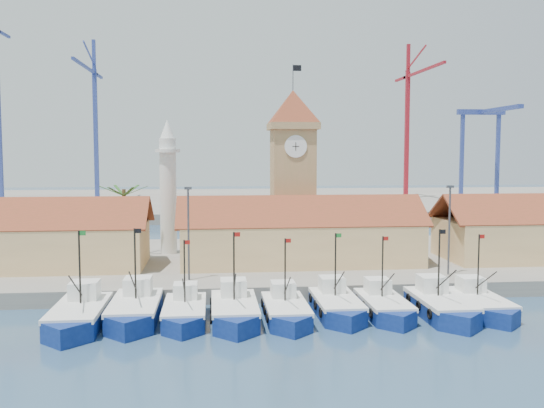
{
  "coord_description": "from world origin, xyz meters",
  "views": [
    {
      "loc": [
        -9.8,
        -46.27,
        13.83
      ],
      "look_at": [
        -3.31,
        18.0,
        8.3
      ],
      "focal_mm": 40.0,
      "sensor_mm": 36.0,
      "label": 1
    }
  ],
  "objects": [
    {
      "name": "boat_5",
      "position": [
        0.73,
        3.13,
        0.76
      ],
      "size": [
        3.55,
        9.73,
        7.36
      ],
      "color": "navy",
      "rests_on": "ground"
    },
    {
      "name": "gantry",
      "position": [
        62.0,
        106.65,
        20.04
      ],
      "size": [
        13.0,
        22.0,
        23.2
      ],
      "color": "#2E3F8E",
      "rests_on": "terminal"
    },
    {
      "name": "boat_0",
      "position": [
        -20.32,
        1.87,
        0.83
      ],
      "size": [
        3.89,
        10.65,
        8.06
      ],
      "color": "navy",
      "rests_on": "ground"
    },
    {
      "name": "boat_3",
      "position": [
        -7.97,
        2.19,
        0.8
      ],
      "size": [
        3.72,
        10.19,
        7.71
      ],
      "color": "navy",
      "rests_on": "ground"
    },
    {
      "name": "clock_tower",
      "position": [
        0.0,
        26.0,
        11.96
      ],
      "size": [
        5.8,
        5.8,
        22.7
      ],
      "color": "tan",
      "rests_on": "quay"
    },
    {
      "name": "quay",
      "position": [
        0.0,
        24.0,
        0.75
      ],
      "size": [
        140.0,
        32.0,
        1.5
      ],
      "primitive_type": "cube",
      "color": "gray",
      "rests_on": "ground"
    },
    {
      "name": "crane_blue_near",
      "position": [
        -38.09,
        106.36,
        23.86
      ],
      "size": [
        1.0,
        33.69,
        39.25
      ],
      "color": "#2E3F8E",
      "rests_on": "terminal"
    },
    {
      "name": "boat_6",
      "position": [
        4.71,
        2.66,
        0.73
      ],
      "size": [
        3.42,
        9.36,
        7.08
      ],
      "color": "navy",
      "rests_on": "ground"
    },
    {
      "name": "ground",
      "position": [
        0.0,
        0.0,
        0.0
      ],
      "size": [
        400.0,
        400.0,
        0.0
      ],
      "primitive_type": "plane",
      "color": "navy",
      "rests_on": "ground"
    },
    {
      "name": "hall_left",
      "position": [
        -32.0,
        20.0,
        3.99
      ],
      "size": [
        31.2,
        10.13,
        7.61
      ],
      "color": "#E4BC7D",
      "rests_on": "quay"
    },
    {
      "name": "boat_7",
      "position": [
        9.4,
        1.83,
        0.8
      ],
      "size": [
        3.74,
        10.26,
        7.76
      ],
      "color": "navy",
      "rests_on": "ground"
    },
    {
      "name": "lamp_posts",
      "position": [
        0.5,
        12.0,
        6.48
      ],
      "size": [
        80.7,
        0.25,
        9.03
      ],
      "color": "#3F3F44",
      "rests_on": "quay"
    },
    {
      "name": "terminal",
      "position": [
        0.0,
        110.0,
        1.0
      ],
      "size": [
        240.0,
        80.0,
        2.0
      ],
      "primitive_type": "cube",
      "color": "gray",
      "rests_on": "ground"
    },
    {
      "name": "hall_center",
      "position": [
        0.0,
        20.0,
        3.99
      ],
      "size": [
        27.04,
        10.13,
        7.61
      ],
      "color": "#E4BC7D",
      "rests_on": "quay"
    },
    {
      "name": "boat_2",
      "position": [
        -12.03,
        2.42,
        0.73
      ],
      "size": [
        3.4,
        9.31,
        7.04
      ],
      "color": "navy",
      "rests_on": "ground"
    },
    {
      "name": "minaret",
      "position": [
        -15.0,
        28.0,
        9.73
      ],
      "size": [
        3.0,
        3.0,
        16.3
      ],
      "color": "silver",
      "rests_on": "quay"
    },
    {
      "name": "boat_4",
      "position": [
        -3.74,
        2.02,
        0.74
      ],
      "size": [
        3.43,
        9.41,
        7.12
      ],
      "color": "navy",
      "rests_on": "ground"
    },
    {
      "name": "crane_red_right",
      "position": [
        40.12,
        103.23,
        23.8
      ],
      "size": [
        1.0,
        34.48,
        39.03
      ],
      "color": "maroon",
      "rests_on": "terminal"
    },
    {
      "name": "palm_tree",
      "position": [
        -20.0,
        26.0,
        6.25
      ],
      "size": [
        5.6,
        5.03,
        8.39
      ],
      "color": "brown",
      "rests_on": "quay"
    },
    {
      "name": "boat_8",
      "position": [
        13.1,
        2.35,
        0.74
      ],
      "size": [
        3.47,
        9.5,
        7.19
      ],
      "color": "navy",
      "rests_on": "ground"
    },
    {
      "name": "boat_1",
      "position": [
        -16.11,
        3.1,
        0.83
      ],
      "size": [
        3.87,
        10.6,
        8.02
      ],
      "color": "navy",
      "rests_on": "ground"
    }
  ]
}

